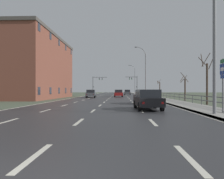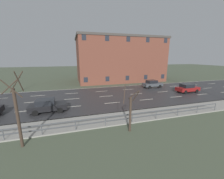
{
  "view_description": "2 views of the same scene",
  "coord_description": "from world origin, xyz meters",
  "px_view_note": "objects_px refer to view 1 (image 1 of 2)",
  "views": [
    {
      "loc": [
        1.97,
        -2.9,
        1.55
      ],
      "look_at": [
        0.06,
        47.52,
        1.62
      ],
      "focal_mm": 34.93,
      "sensor_mm": 36.0,
      "label": 1
    },
    {
      "loc": [
        21.26,
        23.76,
        6.31
      ],
      "look_at": [
        0.0,
        30.0,
        1.09
      ],
      "focal_mm": 22.28,
      "sensor_mm": 36.0,
      "label": 2
    }
  ],
  "objects_px": {
    "street_lamp_distant": "(134,80)",
    "car_mid_centre": "(91,94)",
    "highway_sign": "(223,79)",
    "traffic_signal_right": "(134,82)",
    "car_far_left": "(127,92)",
    "traffic_signal_left": "(96,82)",
    "street_lamp_foreground": "(212,24)",
    "car_near_right": "(143,97)",
    "brick_building": "(27,68)",
    "street_lamp_midground": "(145,72)",
    "car_near_left": "(118,93)",
    "car_far_right": "(148,99)"
  },
  "relations": [
    {
      "from": "car_far_left",
      "to": "brick_building",
      "type": "bearing_deg",
      "value": -123.83
    },
    {
      "from": "car_near_right",
      "to": "brick_building",
      "type": "relative_size",
      "value": 0.19
    },
    {
      "from": "street_lamp_foreground",
      "to": "car_near_left",
      "type": "xyz_separation_m",
      "value": [
        -5.84,
        33.45,
        -4.68
      ]
    },
    {
      "from": "car_far_right",
      "to": "brick_building",
      "type": "relative_size",
      "value": 0.19
    },
    {
      "from": "street_lamp_midground",
      "to": "car_near_left",
      "type": "xyz_separation_m",
      "value": [
        -5.86,
        -1.84,
        -4.64
      ]
    },
    {
      "from": "car_near_left",
      "to": "car_far_left",
      "type": "height_order",
      "value": "same"
    },
    {
      "from": "car_far_left",
      "to": "street_lamp_foreground",
      "type": "bearing_deg",
      "value": -83.25
    },
    {
      "from": "traffic_signal_right",
      "to": "car_mid_centre",
      "type": "xyz_separation_m",
      "value": [
        -10.77,
        -34.2,
        -3.48
      ]
    },
    {
      "from": "street_lamp_foreground",
      "to": "traffic_signal_left",
      "type": "height_order",
      "value": "street_lamp_foreground"
    },
    {
      "from": "street_lamp_foreground",
      "to": "highway_sign",
      "type": "xyz_separation_m",
      "value": [
        0.96,
        0.66,
        -3.24
      ]
    },
    {
      "from": "car_far_right",
      "to": "brick_building",
      "type": "distance_m",
      "value": 30.08
    },
    {
      "from": "traffic_signal_right",
      "to": "car_near_right",
      "type": "relative_size",
      "value": 1.52
    },
    {
      "from": "street_lamp_foreground",
      "to": "street_lamp_midground",
      "type": "xyz_separation_m",
      "value": [
        0.01,
        35.29,
        -0.03
      ]
    },
    {
      "from": "street_lamp_foreground",
      "to": "traffic_signal_left",
      "type": "relative_size",
      "value": 1.78
    },
    {
      "from": "car_near_left",
      "to": "brick_building",
      "type": "height_order",
      "value": "brick_building"
    },
    {
      "from": "car_far_right",
      "to": "brick_building",
      "type": "xyz_separation_m",
      "value": [
        -19.33,
        22.53,
        4.85
      ]
    },
    {
      "from": "traffic_signal_left",
      "to": "car_mid_centre",
      "type": "distance_m",
      "value": 35.71
    },
    {
      "from": "traffic_signal_left",
      "to": "car_near_left",
      "type": "height_order",
      "value": "traffic_signal_left"
    },
    {
      "from": "highway_sign",
      "to": "car_near_left",
      "type": "bearing_deg",
      "value": 101.72
    },
    {
      "from": "street_lamp_distant",
      "to": "car_near_right",
      "type": "distance_m",
      "value": 60.28
    },
    {
      "from": "car_far_left",
      "to": "traffic_signal_right",
      "type": "bearing_deg",
      "value": 79.8
    },
    {
      "from": "traffic_signal_left",
      "to": "brick_building",
      "type": "relative_size",
      "value": 0.28
    },
    {
      "from": "street_lamp_midground",
      "to": "car_far_left",
      "type": "distance_m",
      "value": 17.61
    },
    {
      "from": "car_near_left",
      "to": "brick_building",
      "type": "distance_m",
      "value": 18.94
    },
    {
      "from": "street_lamp_foreground",
      "to": "street_lamp_distant",
      "type": "xyz_separation_m",
      "value": [
        0.0,
        70.59,
        -0.07
      ]
    },
    {
      "from": "street_lamp_distant",
      "to": "car_far_left",
      "type": "xyz_separation_m",
      "value": [
        -3.31,
        -18.63,
        -4.61
      ]
    },
    {
      "from": "brick_building",
      "to": "street_lamp_foreground",
      "type": "bearing_deg",
      "value": -49.15
    },
    {
      "from": "street_lamp_midground",
      "to": "car_far_right",
      "type": "bearing_deg",
      "value": -96.04
    },
    {
      "from": "car_near_right",
      "to": "car_far_right",
      "type": "bearing_deg",
      "value": -95.56
    },
    {
      "from": "street_lamp_distant",
      "to": "car_mid_centre",
      "type": "xyz_separation_m",
      "value": [
        -11.27,
        -40.96,
        -4.61
      ]
    },
    {
      "from": "street_lamp_distant",
      "to": "car_mid_centre",
      "type": "distance_m",
      "value": 42.73
    },
    {
      "from": "car_far_right",
      "to": "street_lamp_midground",
      "type": "bearing_deg",
      "value": 81.13
    },
    {
      "from": "car_mid_centre",
      "to": "car_far_left",
      "type": "xyz_separation_m",
      "value": [
        7.96,
        22.33,
        0.0
      ]
    },
    {
      "from": "car_near_right",
      "to": "highway_sign",
      "type": "bearing_deg",
      "value": -70.83
    },
    {
      "from": "street_lamp_midground",
      "to": "car_far_left",
      "type": "xyz_separation_m",
      "value": [
        -3.32,
        16.66,
        -4.64
      ]
    },
    {
      "from": "street_lamp_foreground",
      "to": "car_far_left",
      "type": "height_order",
      "value": "street_lamp_foreground"
    },
    {
      "from": "highway_sign",
      "to": "traffic_signal_right",
      "type": "height_order",
      "value": "traffic_signal_right"
    },
    {
      "from": "traffic_signal_right",
      "to": "car_near_right",
      "type": "xyz_separation_m",
      "value": [
        -2.45,
        -53.27,
        -3.48
      ]
    },
    {
      "from": "street_lamp_foreground",
      "to": "car_near_right",
      "type": "distance_m",
      "value": 11.91
    },
    {
      "from": "street_lamp_distant",
      "to": "car_mid_centre",
      "type": "bearing_deg",
      "value": -105.38
    },
    {
      "from": "highway_sign",
      "to": "brick_building",
      "type": "distance_m",
      "value": 34.96
    },
    {
      "from": "traffic_signal_left",
      "to": "car_far_right",
      "type": "xyz_separation_m",
      "value": [
        10.75,
        -61.37,
        -3.53
      ]
    },
    {
      "from": "highway_sign",
      "to": "street_lamp_midground",
      "type": "bearing_deg",
      "value": 91.56
    },
    {
      "from": "street_lamp_midground",
      "to": "highway_sign",
      "type": "xyz_separation_m",
      "value": [
        0.95,
        -34.64,
        -3.21
      ]
    },
    {
      "from": "traffic_signal_left",
      "to": "car_near_left",
      "type": "distance_m",
      "value": 32.85
    },
    {
      "from": "car_mid_centre",
      "to": "street_lamp_midground",
      "type": "bearing_deg",
      "value": 24.11
    },
    {
      "from": "street_lamp_distant",
      "to": "brick_building",
      "type": "distance_m",
      "value": 49.83
    },
    {
      "from": "car_mid_centre",
      "to": "brick_building",
      "type": "height_order",
      "value": "brick_building"
    },
    {
      "from": "car_near_right",
      "to": "car_far_right",
      "type": "relative_size",
      "value": 1.0
    },
    {
      "from": "highway_sign",
      "to": "traffic_signal_left",
      "type": "relative_size",
      "value": 0.55
    }
  ]
}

